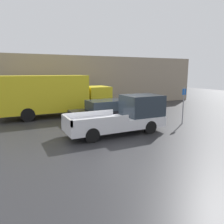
% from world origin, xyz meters
% --- Properties ---
extents(ground_plane, '(60.00, 60.00, 0.00)m').
position_xyz_m(ground_plane, '(0.00, 0.00, 0.00)').
color(ground_plane, '#2D2D30').
extents(building_wall, '(28.00, 0.15, 4.94)m').
position_xyz_m(building_wall, '(0.00, 9.17, 2.47)').
color(building_wall, gray).
rests_on(building_wall, ground).
extents(pickup_truck, '(5.62, 1.96, 2.11)m').
position_xyz_m(pickup_truck, '(-0.20, -0.42, 0.97)').
color(pickup_truck, silver).
rests_on(pickup_truck, ground).
extents(car, '(4.64, 2.00, 1.52)m').
position_xyz_m(car, '(-0.16, 2.49, 0.79)').
color(car, black).
rests_on(car, ground).
extents(delivery_truck, '(8.49, 2.34, 3.16)m').
position_xyz_m(delivery_truck, '(-2.96, 6.02, 1.71)').
color(delivery_truck, gold).
rests_on(delivery_truck, ground).
extents(parking_sign, '(0.30, 0.07, 2.45)m').
position_xyz_m(parking_sign, '(4.28, -0.27, 1.38)').
color(parking_sign, gray).
rests_on(parking_sign, ground).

